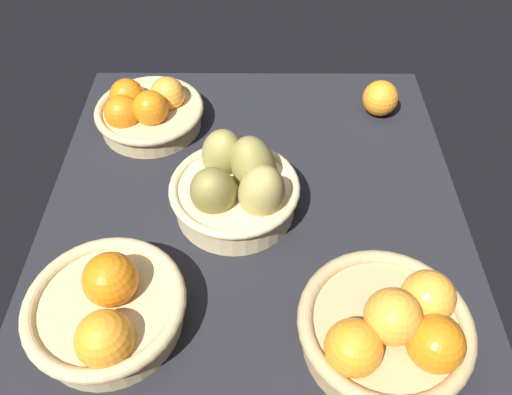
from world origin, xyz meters
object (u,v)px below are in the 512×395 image
(basket_near_left, at_px, (388,329))
(basket_far_left, at_px, (107,310))
(basket_center_pears, at_px, (236,186))
(loose_orange_front_gap, at_px, (380,98))
(basket_far_right, at_px, (147,111))

(basket_near_left, distance_m, basket_far_left, 0.38)
(basket_center_pears, distance_m, loose_orange_front_gap, 0.39)
(basket_near_left, distance_m, basket_center_pears, 0.33)
(basket_near_left, relative_size, loose_orange_front_gap, 3.23)
(basket_near_left, xyz_separation_m, basket_far_left, (0.03, 0.38, -0.01))
(basket_far_left, height_order, loose_orange_front_gap, basket_far_left)
(basket_near_left, height_order, basket_far_right, basket_near_left)
(basket_far_right, relative_size, loose_orange_front_gap, 2.96)
(basket_center_pears, xyz_separation_m, loose_orange_front_gap, (0.26, -0.28, -0.02))
(basket_far_left, distance_m, basket_center_pears, 0.28)
(basket_center_pears, xyz_separation_m, basket_far_right, (0.22, 0.18, -0.01))
(basket_far_left, relative_size, basket_center_pears, 0.97)
(basket_far_left, bearing_deg, loose_orange_front_gap, -42.88)
(basket_far_right, xyz_separation_m, loose_orange_front_gap, (0.05, -0.47, -0.00))
(basket_far_left, distance_m, basket_far_right, 0.44)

